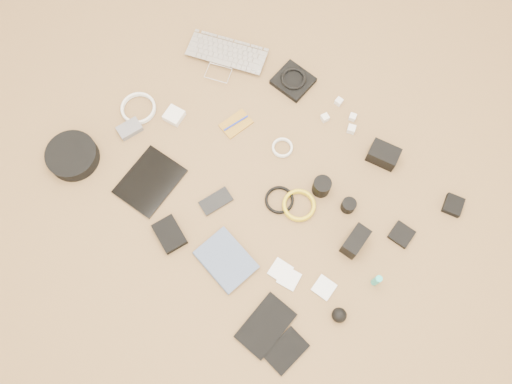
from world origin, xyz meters
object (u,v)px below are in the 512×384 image
Objects in this scene: laptop at (223,63)px; paperback at (210,274)px; dslr_camera at (383,155)px; phone at (216,201)px; tablet at (150,181)px; headphone_case at (73,156)px.

laptop is 1.65× the size of paperback.
phone is (-0.42, -0.58, -0.03)m from dslr_camera.
tablet is 1.19× the size of paperback.
tablet is 1.21× the size of headphone_case.
dslr_camera is at bearing -16.27° from laptop.
laptop is 0.95m from paperback.
phone is at bearing 17.59° from tablet.
dslr_camera is (0.81, 0.06, 0.02)m from laptop.
tablet is at bearing -140.09° from phone.
dslr_camera reaches higher than tablet.
dslr_camera reaches higher than phone.
dslr_camera reaches higher than laptop.
headphone_case is at bearing -125.09° from laptop.
laptop is at bearing 145.95° from phone.
dslr_camera is 0.57× the size of headphone_case.
paperback is at bearing -73.84° from laptop.
laptop is 0.64m from tablet.
headphone_case is 0.76m from paperback.
laptop is 2.95× the size of dslr_camera.
tablet is 0.46m from paperback.
headphone_case is at bearing -153.04° from dslr_camera.
dslr_camera reaches higher than paperback.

